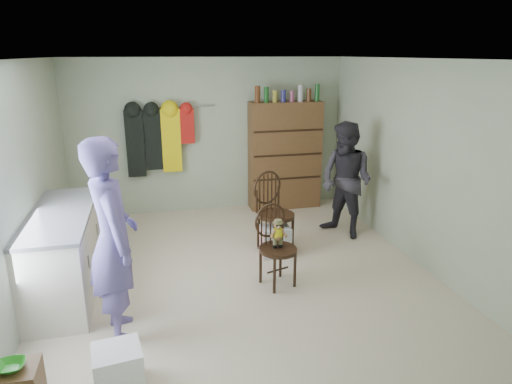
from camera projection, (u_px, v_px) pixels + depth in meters
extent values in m
plane|color=beige|center=(240.00, 273.00, 5.54)|extent=(5.00, 5.00, 0.00)
plane|color=#B1BD9F|center=(209.00, 136.00, 7.50)|extent=(4.50, 0.00, 4.50)
plane|color=#B1BD9F|center=(24.00, 186.00, 4.68)|extent=(0.00, 5.00, 5.00)
plane|color=#B1BD9F|center=(416.00, 163.00, 5.67)|extent=(0.00, 5.00, 5.00)
plane|color=white|center=(237.00, 59.00, 4.81)|extent=(5.00, 5.00, 0.00)
cube|color=silver|center=(65.00, 255.00, 4.98)|extent=(0.60, 1.80, 0.90)
cube|color=slate|center=(59.00, 214.00, 4.84)|extent=(0.64, 1.86, 0.04)
cylinder|color=#99999E|center=(89.00, 262.00, 4.60)|extent=(0.02, 0.02, 0.14)
cylinder|color=#99999E|center=(97.00, 230.00, 5.44)|extent=(0.02, 0.02, 0.14)
imported|color=green|center=(10.00, 366.00, 3.11)|extent=(0.20, 0.20, 0.05)
cube|color=white|center=(118.00, 369.00, 3.59)|extent=(0.42, 0.40, 0.35)
cylinder|color=black|center=(278.00, 250.00, 5.13)|extent=(0.53, 0.53, 0.04)
cylinder|color=black|center=(274.00, 276.00, 5.01)|extent=(0.03, 0.03, 0.42)
cylinder|color=black|center=(295.00, 270.00, 5.15)|extent=(0.03, 0.03, 0.42)
cylinder|color=black|center=(261.00, 266.00, 5.25)|extent=(0.03, 0.03, 0.42)
cylinder|color=black|center=(280.00, 261.00, 5.39)|extent=(0.03, 0.03, 0.42)
torus|color=black|center=(270.00, 220.00, 5.18)|extent=(0.39, 0.15, 0.41)
cylinder|color=black|center=(258.00, 235.00, 5.13)|extent=(0.03, 0.03, 0.28)
cylinder|color=black|center=(282.00, 229.00, 5.29)|extent=(0.03, 0.03, 0.28)
cylinder|color=yellow|center=(278.00, 233.00, 5.09)|extent=(0.10, 0.10, 0.10)
cylinder|color=#475128|center=(278.00, 241.00, 5.12)|extent=(0.06, 0.06, 0.15)
sphere|color=#9E7042|center=(278.00, 225.00, 5.06)|extent=(0.09, 0.09, 0.09)
cylinder|color=#475128|center=(278.00, 221.00, 5.05)|extent=(0.08, 0.08, 0.03)
cube|color=black|center=(279.00, 226.00, 5.02)|extent=(0.07, 0.01, 0.02)
cylinder|color=black|center=(276.00, 215.00, 6.04)|extent=(0.63, 0.63, 0.05)
cylinder|color=black|center=(274.00, 240.00, 5.91)|extent=(0.04, 0.04, 0.47)
cylinder|color=black|center=(292.00, 234.00, 6.09)|extent=(0.04, 0.04, 0.47)
cylinder|color=black|center=(259.00, 232.00, 6.16)|extent=(0.04, 0.04, 0.47)
cylinder|color=black|center=(277.00, 227.00, 6.34)|extent=(0.04, 0.04, 0.47)
torus|color=black|center=(267.00, 187.00, 6.09)|extent=(0.43, 0.22, 0.46)
cylinder|color=black|center=(257.00, 202.00, 6.02)|extent=(0.03, 0.03, 0.32)
cylinder|color=black|center=(278.00, 196.00, 6.24)|extent=(0.03, 0.03, 0.32)
cube|color=#E57E72|center=(275.00, 241.00, 5.97)|extent=(0.38, 0.29, 0.39)
imported|color=#64579F|center=(113.00, 240.00, 4.09)|extent=(0.60, 0.78, 1.89)
imported|color=#2D2B33|center=(346.00, 180.00, 6.45)|extent=(0.94, 1.01, 1.66)
cube|color=brown|center=(285.00, 155.00, 7.69)|extent=(1.20, 0.38, 1.80)
cube|color=black|center=(288.00, 178.00, 7.62)|extent=(1.16, 0.02, 0.03)
cube|color=black|center=(288.00, 155.00, 7.50)|extent=(1.16, 0.02, 0.03)
cube|color=black|center=(289.00, 131.00, 7.39)|extent=(1.16, 0.02, 0.03)
cylinder|color=#592D14|center=(257.00, 94.00, 7.19)|extent=(0.09, 0.09, 0.27)
cylinder|color=#19591E|center=(266.00, 95.00, 7.22)|extent=(0.08, 0.08, 0.25)
cylinder|color=#A59933|center=(275.00, 96.00, 7.26)|extent=(0.08, 0.08, 0.19)
cylinder|color=navy|center=(283.00, 96.00, 7.29)|extent=(0.08, 0.08, 0.20)
cylinder|color=#8C3F59|center=(292.00, 96.00, 7.33)|extent=(0.08, 0.08, 0.18)
cylinder|color=#B2B2B7|center=(300.00, 94.00, 7.35)|extent=(0.09, 0.09, 0.26)
cylinder|color=#592D14|center=(309.00, 95.00, 7.39)|extent=(0.08, 0.08, 0.21)
cylinder|color=#19591E|center=(317.00, 93.00, 7.41)|extent=(0.07, 0.07, 0.28)
cylinder|color=#99999E|center=(183.00, 106.00, 7.21)|extent=(1.00, 0.02, 0.02)
cube|color=black|center=(135.00, 144.00, 7.14)|extent=(0.28, 0.10, 1.05)
cube|color=black|center=(153.00, 140.00, 7.19)|extent=(0.26, 0.10, 0.95)
cube|color=yellow|center=(171.00, 141.00, 7.26)|extent=(0.30, 0.10, 1.00)
cube|color=red|center=(187.00, 126.00, 7.25)|extent=(0.22, 0.10, 0.55)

